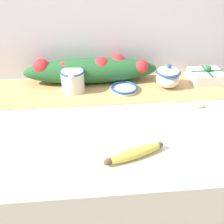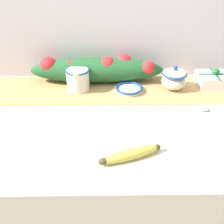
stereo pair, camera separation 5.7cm
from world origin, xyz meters
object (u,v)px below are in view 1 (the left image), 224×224
(small_dish, at_px, (124,88))
(gift_box, at_px, (206,76))
(spoon, at_px, (197,106))
(cream_pitcher, at_px, (73,80))
(banana, at_px, (135,153))
(sugar_bowl, at_px, (168,77))

(small_dish, relative_size, gift_box, 0.81)
(spoon, xyz_separation_m, gift_box, (0.12, 0.22, 0.03))
(cream_pitcher, relative_size, banana, 0.62)
(spoon, distance_m, gift_box, 0.25)
(cream_pitcher, distance_m, sugar_bowl, 0.42)
(sugar_bowl, height_order, spoon, sugar_bowl)
(banana, distance_m, gift_box, 0.64)
(sugar_bowl, distance_m, banana, 0.50)
(sugar_bowl, bearing_deg, cream_pitcher, 179.85)
(small_dish, bearing_deg, cream_pitcher, 174.38)
(cream_pitcher, relative_size, small_dish, 1.02)
(sugar_bowl, height_order, banana, sugar_bowl)
(sugar_bowl, xyz_separation_m, small_dish, (-0.20, -0.02, -0.04))
(cream_pitcher, height_order, small_dish, cream_pitcher)
(sugar_bowl, xyz_separation_m, gift_box, (0.20, 0.04, -0.02))
(banana, xyz_separation_m, gift_box, (0.42, 0.48, 0.01))
(gift_box, bearing_deg, small_dish, -171.62)
(cream_pitcher, bearing_deg, sugar_bowl, -0.15)
(spoon, bearing_deg, banana, -138.67)
(cream_pitcher, height_order, gift_box, cream_pitcher)
(small_dish, bearing_deg, spoon, -30.37)
(cream_pitcher, xyz_separation_m, small_dish, (0.22, -0.02, -0.04))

